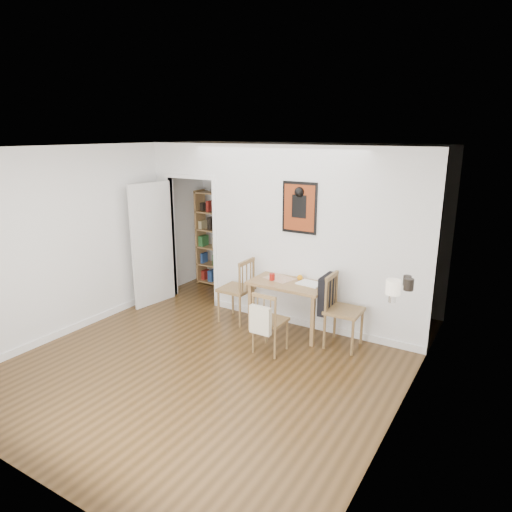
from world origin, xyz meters
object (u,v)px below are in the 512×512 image
Objects in this scene: ceramic_jar_b at (407,281)px; chair_right at (343,310)px; fireplace at (402,342)px; chair_left at (236,290)px; bookshelf at (216,239)px; notebook at (310,284)px; mantel_lamp at (393,288)px; chair_front at (270,321)px; orange_fruit at (300,278)px; red_glass at (272,277)px; ceramic_jar_a at (409,284)px; dining_table at (290,288)px.

chair_right is at bearing 150.36° from ceramic_jar_b.
chair_right is 0.79× the size of fireplace.
bookshelf is at bearing 135.53° from chair_left.
notebook is at bearing -24.77° from bookshelf.
mantel_lamp is at bearing -40.57° from notebook.
bookshelf reaches higher than chair_front.
orange_fruit is at bearing 88.93° from chair_front.
chair_right is 1.10m from red_glass.
mantel_lamp is at bearing -96.79° from ceramic_jar_a.
chair_left is 1.81m from bookshelf.
orange_fruit is 1.81m from ceramic_jar_b.
orange_fruit is 0.24× the size of notebook.
ceramic_jar_b is (-0.06, 0.26, 0.60)m from fireplace.
orange_fruit is at bearing -24.96° from bookshelf.
chair_left is at bearing 146.27° from chair_front.
notebook is (1.14, 0.13, 0.26)m from chair_left.
bookshelf reaches higher than chair_left.
red_glass is at bearing 179.88° from chair_right.
chair_front is 6.63× the size of ceramic_jar_a.
bookshelf is 13.92× the size of ceramic_jar_a.
fireplace is 0.76m from mantel_lamp.
ceramic_jar_a is at bearing -13.95° from chair_left.
bookshelf reaches higher than ceramic_jar_b.
orange_fruit is at bearing 12.48° from chair_left.
dining_table is at bearing -28.49° from bookshelf.
chair_front is 0.80m from red_glass.
dining_table is at bearing 157.22° from ceramic_jar_a.
bookshelf reaches higher than mantel_lamp.
ceramic_jar_b is at bearing 102.00° from fireplace.
orange_fruit is at bearing 164.36° from chair_right.
mantel_lamp is at bearing -90.12° from ceramic_jar_b.
mantel_lamp is 0.59m from ceramic_jar_b.
red_glass is at bearing -162.56° from dining_table.
ceramic_jar_b is (1.70, -0.59, 0.56)m from dining_table.
fireplace is 1.73m from notebook.
ceramic_jar_b is at bearing -24.44° from bookshelf.
chair_right is 0.56× the size of bookshelf.
mantel_lamp is at bearing -100.02° from fireplace.
chair_right is 1.35m from ceramic_jar_a.
chair_front is 1.91m from mantel_lamp.
ceramic_jar_b is (1.42, -0.63, 0.47)m from notebook.
mantel_lamp is (3.82, -2.32, 0.44)m from bookshelf.
orange_fruit is at bearing 152.70° from ceramic_jar_a.
dining_table is at bearing -126.49° from orange_fruit.
chair_left is at bearing 166.05° from ceramic_jar_a.
dining_table is 1.11× the size of chair_left.
chair_left reaches higher than red_glass.
notebook is at bearing 74.54° from chair_front.
red_glass is at bearing 161.80° from ceramic_jar_a.
chair_right is 0.97m from chair_front.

